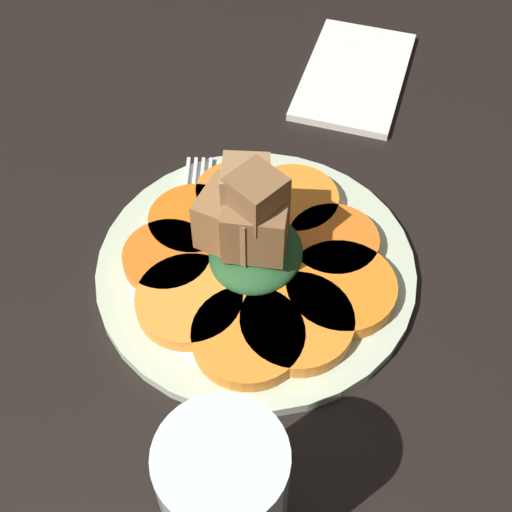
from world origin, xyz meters
The scene contains 15 objects.
table_slab centered at (0.00, 0.00, 1.00)cm, with size 120.00×120.00×2.00cm, color black.
plate centered at (0.00, 0.00, 2.52)cm, with size 25.75×25.75×1.05cm.
carrot_slice_0 centered at (-6.84, 1.23, 3.75)cm, with size 7.70×7.70×1.31cm, color orange.
carrot_slice_1 centered at (-6.18, -3.89, 3.75)cm, with size 6.51×6.51×1.31cm, color orange.
carrot_slice_2 centered at (-2.18, -6.08, 3.75)cm, with size 7.51×7.51×1.31cm, color orange.
carrot_slice_3 centered at (1.98, -6.80, 3.75)cm, with size 7.09×7.09×1.31cm, color orange.
carrot_slice_4 centered at (5.39, -3.66, 3.75)cm, with size 8.25×8.25×1.31cm, color orange.
carrot_slice_5 centered at (7.08, 1.58, 3.75)cm, with size 8.43×8.43×1.31cm, color orange.
carrot_slice_6 centered at (4.86, 4.69, 3.75)cm, with size 8.58×8.58×1.31cm, color orange.
carrot_slice_7 centered at (0.85, 7.13, 3.75)cm, with size 8.59×8.59×1.31cm, color orange.
carrot_slice_8 centered at (-3.44, 5.52, 3.75)cm, with size 7.38×7.38×1.31cm, color orange.
center_pile centered at (-0.11, -0.54, 7.31)cm, with size 8.20×8.17×9.74cm.
fork centered at (-1.26, -5.91, 3.30)cm, with size 18.42×6.69×0.40cm.
water_glass centered at (20.54, 4.47, 8.45)cm, with size 7.05×7.05×12.90cm.
napkin centered at (-26.75, 2.36, 2.40)cm, with size 16.56×9.93×0.80cm.
Camera 1 is at (33.21, 10.20, 48.64)cm, focal length 50.00 mm.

